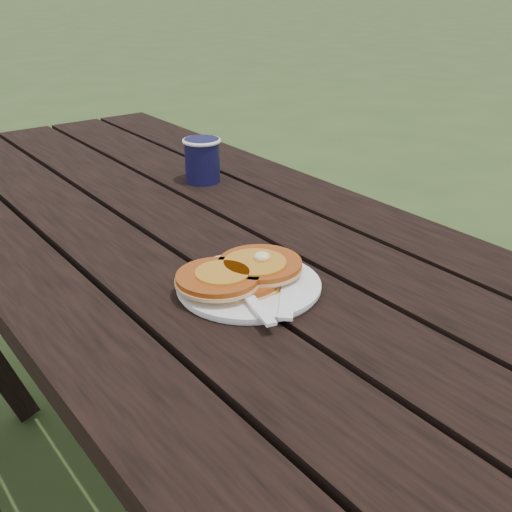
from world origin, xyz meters
TOP-DOWN VIEW (x-y plane):
  - picnic_table at (0.00, 0.00)m, footprint 1.36×1.80m
  - plate at (-0.06, -0.27)m, footprint 0.27×0.27m
  - pancake_stack at (-0.06, -0.26)m, footprint 0.20×0.12m
  - knife at (-0.02, -0.32)m, footprint 0.13×0.15m
  - fork at (-0.10, -0.34)m, footprint 0.07×0.16m
  - coffee_cup at (0.16, 0.20)m, footprint 0.08×0.08m

SIDE VIEW (x-z plane):
  - picnic_table at x=0.00m, z-range -0.01..0.74m
  - plate at x=-0.06m, z-range 0.75..0.76m
  - knife at x=-0.02m, z-range 0.76..0.76m
  - fork at x=-0.10m, z-range 0.77..0.77m
  - pancake_stack at x=-0.06m, z-range 0.76..0.79m
  - coffee_cup at x=0.16m, z-range 0.76..0.85m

